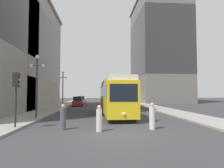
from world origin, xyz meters
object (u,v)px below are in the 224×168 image
object	(u,v)px
traffic_light_near_left	(16,85)
pedestrian_crossing_near	(99,119)
parked_car_left_mid	(81,100)
lamp_post_left_near	(37,77)
streetcar	(114,96)
parked_car_left_near	(78,102)
pedestrian_on_sidewalk	(63,118)
lamp_post_left_far	(63,84)
pedestrian_crossing_far	(152,117)
transit_bus	(126,96)

from	to	relation	value
traffic_light_near_left	pedestrian_crossing_near	bearing A→B (deg)	-11.96
parked_car_left_mid	lamp_post_left_near	size ratio (longest dim) A/B	0.83
streetcar	parked_car_left_near	bearing A→B (deg)	108.24
pedestrian_on_sidewalk	lamp_post_left_near	xyz separation A→B (m)	(-3.39, 5.46, 3.18)
pedestrian_crossing_near	lamp_post_left_far	world-z (taller)	lamp_post_left_far
traffic_light_near_left	lamp_post_left_far	distance (m)	18.96
streetcar	pedestrian_crossing_near	bearing A→B (deg)	-101.86
parked_car_left_near	traffic_light_near_left	size ratio (longest dim) A/B	1.26
parked_car_left_near	pedestrian_on_sidewalk	size ratio (longest dim) A/B	2.73
pedestrian_on_sidewalk	lamp_post_left_near	size ratio (longest dim) A/B	0.29
pedestrian_crossing_far	lamp_post_left_far	bearing A→B (deg)	-34.77
streetcar	pedestrian_crossing_far	world-z (taller)	streetcar
streetcar	pedestrian_crossing_near	world-z (taller)	streetcar
transit_bus	traffic_light_near_left	bearing A→B (deg)	-113.44
parked_car_left_near	transit_bus	bearing A→B (deg)	6.82
parked_car_left_near	pedestrian_crossing_far	world-z (taller)	parked_car_left_near
traffic_light_near_left	pedestrian_crossing_far	bearing A→B (deg)	-4.02
parked_car_left_mid	pedestrian_crossing_near	xyz separation A→B (m)	(3.85, -32.74, -0.08)
pedestrian_crossing_near	lamp_post_left_near	world-z (taller)	lamp_post_left_near
transit_bus	lamp_post_left_near	distance (m)	23.85
pedestrian_crossing_far	transit_bus	bearing A→B (deg)	-64.81
lamp_post_left_near	lamp_post_left_far	size ratio (longest dim) A/B	0.99
transit_bus	pedestrian_crossing_near	world-z (taller)	transit_bus
pedestrian_crossing_far	lamp_post_left_far	world-z (taller)	lamp_post_left_far
lamp_post_left_near	pedestrian_crossing_near	bearing A→B (deg)	-47.41
traffic_light_near_left	lamp_post_left_near	distance (m)	5.19
transit_bus	lamp_post_left_near	xyz separation A→B (m)	(-11.44, -20.82, 2.01)
pedestrian_on_sidewalk	traffic_light_near_left	bearing A→B (deg)	-49.87
pedestrian_crossing_far	traffic_light_near_left	size ratio (longest dim) A/B	0.49
lamp_post_left_far	lamp_post_left_near	bearing A→B (deg)	-90.00
pedestrian_crossing_far	lamp_post_left_far	distance (m)	21.89
pedestrian_crossing_near	traffic_light_near_left	size ratio (longest dim) A/B	0.45
transit_bus	lamp_post_left_far	world-z (taller)	lamp_post_left_far
transit_bus	pedestrian_on_sidewalk	bearing A→B (deg)	-107.04
lamp_post_left_near	lamp_post_left_far	distance (m)	13.84
transit_bus	pedestrian_crossing_far	bearing A→B (deg)	-94.62
streetcar	traffic_light_near_left	xyz separation A→B (m)	(-7.35, -8.28, 0.83)
streetcar	lamp_post_left_far	world-z (taller)	lamp_post_left_far
lamp_post_left_near	parked_car_left_mid	bearing A→B (deg)	85.89
pedestrian_crossing_near	pedestrian_on_sidewalk	bearing A→B (deg)	22.15
traffic_light_near_left	parked_car_left_mid	bearing A→B (deg)	86.95
streetcar	pedestrian_on_sidewalk	distance (m)	9.70
pedestrian_crossing_far	pedestrian_on_sidewalk	bearing A→B (deg)	27.28
parked_car_left_near	traffic_light_near_left	world-z (taller)	traffic_light_near_left
parked_car_left_near	parked_car_left_mid	world-z (taller)	same
parked_car_left_mid	traffic_light_near_left	world-z (taller)	traffic_light_near_left
transit_bus	parked_car_left_mid	xyz separation A→B (m)	(-9.54, 5.65, -1.10)
traffic_light_near_left	streetcar	bearing A→B (deg)	48.43
parked_car_left_near	parked_car_left_mid	size ratio (longest dim) A/B	0.94
parked_car_left_mid	lamp_post_left_near	distance (m)	26.73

